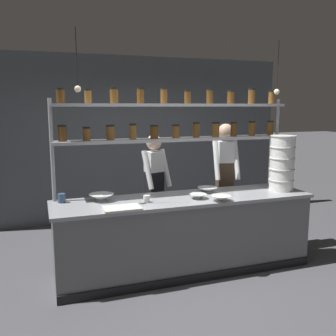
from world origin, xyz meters
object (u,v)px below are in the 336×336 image
(chef_left, at_px, (154,185))
(serving_cup_front, at_px, (147,199))
(container_stack, at_px, (282,163))
(cutting_board, at_px, (122,208))
(chef_center, at_px, (225,176))
(prep_bowl_near_right, at_px, (102,197))
(serving_cup_by_board, at_px, (62,198))
(prep_bowl_center_back, at_px, (207,190))
(prep_bowl_center_front, at_px, (221,198))
(prep_bowl_near_left, at_px, (198,196))
(spice_shelf_unit, at_px, (176,125))

(chef_left, bearing_deg, serving_cup_front, -130.42)
(container_stack, bearing_deg, cutting_board, -173.94)
(cutting_board, bearing_deg, chef_center, 27.59)
(chef_center, xyz_separation_m, cutting_board, (-1.67, -0.87, -0.09))
(chef_center, height_order, prep_bowl_near_right, chef_center)
(chef_left, bearing_deg, prep_bowl_near_right, -162.64)
(serving_cup_by_board, bearing_deg, prep_bowl_center_back, -2.72)
(prep_bowl_center_front, bearing_deg, chef_center, 60.07)
(chef_left, height_order, prep_bowl_center_back, chef_left)
(chef_center, bearing_deg, chef_left, -177.55)
(chef_left, relative_size, prep_bowl_center_back, 6.57)
(container_stack, bearing_deg, prep_bowl_center_front, -165.60)
(prep_bowl_near_left, distance_m, serving_cup_front, 0.62)
(container_stack, relative_size, prep_bowl_center_back, 2.88)
(prep_bowl_near_right, relative_size, serving_cup_by_board, 2.79)
(container_stack, height_order, prep_bowl_near_right, container_stack)
(serving_cup_by_board, bearing_deg, serving_cup_front, -18.13)
(container_stack, distance_m, serving_cup_by_board, 2.77)
(chef_center, bearing_deg, prep_bowl_near_left, -125.49)
(prep_bowl_center_back, height_order, serving_cup_front, serving_cup_front)
(prep_bowl_center_back, xyz_separation_m, prep_bowl_near_right, (-1.33, 0.02, 0.01))
(spice_shelf_unit, relative_size, cutting_board, 7.56)
(spice_shelf_unit, bearing_deg, chef_center, 17.98)
(prep_bowl_near_left, xyz_separation_m, prep_bowl_near_right, (-1.10, 0.28, 0.01))
(spice_shelf_unit, height_order, prep_bowl_center_front, spice_shelf_unit)
(chef_left, relative_size, serving_cup_by_board, 15.62)
(serving_cup_by_board, bearing_deg, cutting_board, -40.44)
(chef_left, xyz_separation_m, serving_cup_by_board, (-1.25, -0.51, 0.04))
(spice_shelf_unit, xyz_separation_m, serving_cup_front, (-0.50, -0.40, -0.81))
(chef_center, height_order, container_stack, chef_center)
(prep_bowl_near_right, xyz_separation_m, serving_cup_by_board, (-0.44, 0.06, 0.01))
(cutting_board, height_order, prep_bowl_center_front, prep_bowl_center_front)
(prep_bowl_near_left, bearing_deg, spice_shelf_unit, 106.04)
(prep_bowl_center_front, xyz_separation_m, serving_cup_by_board, (-1.74, 0.53, 0.02))
(container_stack, relative_size, serving_cup_front, 8.87)
(prep_bowl_near_right, distance_m, serving_cup_by_board, 0.45)
(cutting_board, height_order, prep_bowl_near_left, prep_bowl_near_left)
(container_stack, bearing_deg, spice_shelf_unit, 164.42)
(chef_center, relative_size, prep_bowl_center_front, 7.46)
(chef_center, distance_m, prep_bowl_center_back, 0.67)
(cutting_board, height_order, serving_cup_by_board, serving_cup_by_board)
(spice_shelf_unit, relative_size, chef_left, 1.86)
(spice_shelf_unit, relative_size, serving_cup_front, 37.66)
(container_stack, height_order, prep_bowl_near_left, container_stack)
(spice_shelf_unit, xyz_separation_m, cutting_board, (-0.83, -0.60, -0.83))
(prep_bowl_near_right, bearing_deg, prep_bowl_center_front, -19.73)
(chef_center, xyz_separation_m, prep_bowl_near_left, (-0.72, -0.71, -0.08))
(chef_center, relative_size, prep_bowl_near_right, 6.07)
(prep_bowl_center_back, bearing_deg, chef_center, 43.40)
(serving_cup_by_board, bearing_deg, chef_center, 9.43)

